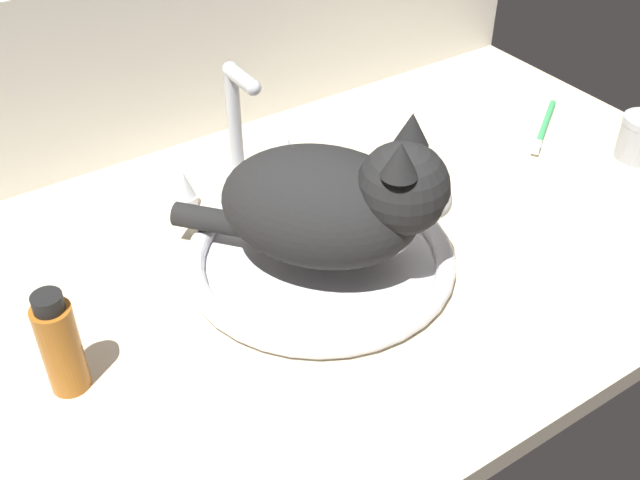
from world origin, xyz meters
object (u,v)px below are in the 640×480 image
Objects in this scene: amber_bottle at (60,345)px; faucet at (238,145)px; sink_basin at (320,258)px; toothbrush at (544,128)px; cat at (338,203)px.

faucet is at bearing 34.07° from amber_bottle.
faucet reaches higher than amber_bottle.
toothbrush is at bearing 9.11° from sink_basin.
faucet is 0.65× the size of cat.
toothbrush is (48.76, -12.95, -6.62)cm from faucet.
sink_basin is 49.38cm from toothbrush.
cat is (1.45, -1.71, 9.03)cm from sink_basin.
cat is at bearing 0.17° from amber_bottle.
sink_basin reaches higher than toothbrush.
faucet reaches higher than sink_basin.
sink_basin is 1.11× the size of cat.
faucet is 22.71cm from cat.
amber_bottle is 0.83× the size of toothbrush.
amber_bottle reaches higher than toothbrush.
sink_basin is at bearing -90.00° from faucet.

